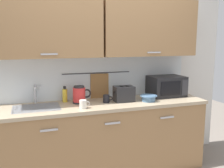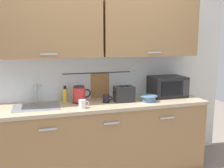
# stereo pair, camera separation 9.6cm
# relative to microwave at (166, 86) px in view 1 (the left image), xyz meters

# --- Properties ---
(counter_unit) EXTENTS (2.53, 0.64, 0.90)m
(counter_unit) POSITION_rel_microwave_xyz_m (-0.92, -0.11, -0.58)
(counter_unit) COLOR #997047
(counter_unit) RESTS_ON ground
(back_wall_assembly) EXTENTS (3.70, 0.41, 2.50)m
(back_wall_assembly) POSITION_rel_microwave_xyz_m (-0.91, 0.12, 0.49)
(back_wall_assembly) COLOR silver
(back_wall_assembly) RESTS_ON ground
(sink_faucet) EXTENTS (0.09, 0.17, 0.22)m
(sink_faucet) POSITION_rel_microwave_xyz_m (-1.70, 0.12, 0.01)
(sink_faucet) COLOR #B2B5BA
(sink_faucet) RESTS_ON counter_unit
(microwave) EXTENTS (0.46, 0.35, 0.27)m
(microwave) POSITION_rel_microwave_xyz_m (0.00, 0.00, 0.00)
(microwave) COLOR black
(microwave) RESTS_ON counter_unit
(electric_kettle) EXTENTS (0.23, 0.16, 0.21)m
(electric_kettle) POSITION_rel_microwave_xyz_m (-1.20, -0.02, -0.03)
(electric_kettle) COLOR black
(electric_kettle) RESTS_ON counter_unit
(dish_soap_bottle) EXTENTS (0.06, 0.06, 0.20)m
(dish_soap_bottle) POSITION_rel_microwave_xyz_m (-1.36, 0.08, -0.05)
(dish_soap_bottle) COLOR yellow
(dish_soap_bottle) RESTS_ON counter_unit
(mug_near_sink) EXTENTS (0.12, 0.08, 0.09)m
(mug_near_sink) POSITION_rel_microwave_xyz_m (-1.21, -0.28, -0.09)
(mug_near_sink) COLOR silver
(mug_near_sink) RESTS_ON counter_unit
(mixing_bowl) EXTENTS (0.21, 0.21, 0.08)m
(mixing_bowl) POSITION_rel_microwave_xyz_m (-0.37, -0.20, -0.09)
(mixing_bowl) COLOR #4C7093
(mixing_bowl) RESTS_ON counter_unit
(toaster) EXTENTS (0.26, 0.17, 0.19)m
(toaster) POSITION_rel_microwave_xyz_m (-0.66, -0.11, -0.04)
(toaster) COLOR #232326
(toaster) RESTS_ON counter_unit
(mug_by_kettle) EXTENTS (0.12, 0.08, 0.09)m
(mug_by_kettle) POSITION_rel_microwave_xyz_m (-0.88, -0.11, -0.09)
(mug_by_kettle) COLOR black
(mug_by_kettle) RESTS_ON counter_unit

